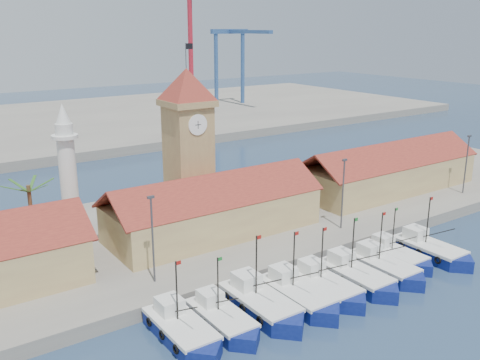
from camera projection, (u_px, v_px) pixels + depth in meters
ground at (325, 310)px, 51.16m from camera, size 400.00×400.00×0.00m
quay at (198, 228)px, 69.93m from camera, size 140.00×32.00×1.50m
terminal at (30, 127)px, 137.87m from camera, size 240.00×80.00×2.00m
boat_0 at (183, 332)px, 46.14m from camera, size 3.61×9.88×7.48m
boat_1 at (223, 321)px, 47.99m from camera, size 3.35×9.18×6.95m
boat_2 at (262, 305)px, 50.39m from camera, size 3.86×10.58×8.00m
boat_3 at (299, 297)px, 52.13m from camera, size 3.69×10.12×7.65m
boat_4 at (327, 288)px, 53.97m from camera, size 3.54×9.70×7.34m
boat_5 at (357, 278)px, 55.98m from camera, size 3.66×10.02×7.58m
boat_6 at (385, 268)px, 58.27m from camera, size 3.55×9.72×7.35m
boat_7 at (397, 257)px, 61.34m from camera, size 3.25×8.90×6.74m
boat_8 at (432, 251)px, 62.61m from camera, size 3.67×10.06×7.61m
hall_center at (214, 213)px, 65.86m from camera, size 27.04×10.13×7.61m
hall_right at (388, 174)px, 83.31m from camera, size 31.20×10.13×7.61m
clock_tower at (188, 141)px, 68.38m from camera, size 5.80×5.80×22.70m
minaret at (68, 172)px, 62.41m from camera, size 3.00×3.00×16.30m
palm_tree at (31, 213)px, 59.07m from camera, size 5.60×5.03×8.39m
lamp_posts at (255, 211)px, 59.12m from camera, size 80.70×0.25×9.03m
crane_red_right at (193, 27)px, 150.48m from camera, size 1.00×33.75×42.82m
gantry at (236, 47)px, 163.72m from camera, size 13.00×22.00×23.20m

